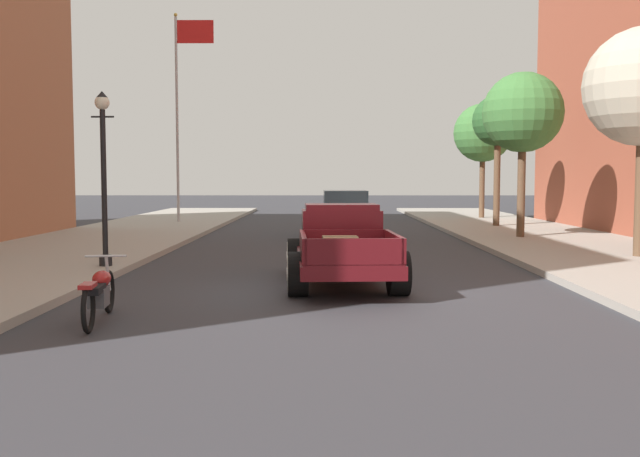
{
  "coord_description": "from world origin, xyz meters",
  "views": [
    {
      "loc": [
        -0.12,
        -13.06,
        2.11
      ],
      "look_at": [
        -0.23,
        2.19,
        1.0
      ],
      "focal_mm": 39.39,
      "sensor_mm": 36.0,
      "label": 1
    }
  ],
  "objects_px": {
    "flagpole": "(182,95)",
    "street_tree_third": "(498,122)",
    "street_tree_second": "(523,113)",
    "street_lamp_near": "(104,165)",
    "hotrod_truck_maroon": "(341,245)",
    "car_background_white": "(345,215)",
    "street_tree_farthest": "(483,133)",
    "motorcycle_parked": "(99,292)"
  },
  "relations": [
    {
      "from": "flagpole",
      "to": "street_tree_third",
      "type": "xyz_separation_m",
      "value": [
        13.32,
        -2.66,
        -1.43
      ]
    },
    {
      "from": "street_tree_second",
      "to": "street_lamp_near",
      "type": "bearing_deg",
      "value": -145.65
    },
    {
      "from": "hotrod_truck_maroon",
      "to": "car_background_white",
      "type": "distance_m",
      "value": 11.21
    },
    {
      "from": "street_tree_farthest",
      "to": "street_lamp_near",
      "type": "bearing_deg",
      "value": -123.59
    },
    {
      "from": "car_background_white",
      "to": "street_tree_second",
      "type": "xyz_separation_m",
      "value": [
        5.78,
        -1.95,
        3.45
      ]
    },
    {
      "from": "street_tree_second",
      "to": "street_tree_farthest",
      "type": "height_order",
      "value": "street_tree_farthest"
    },
    {
      "from": "street_tree_third",
      "to": "motorcycle_parked",
      "type": "bearing_deg",
      "value": -119.03
    },
    {
      "from": "motorcycle_parked",
      "to": "street_tree_farthest",
      "type": "bearing_deg",
      "value": 65.71
    },
    {
      "from": "hotrod_truck_maroon",
      "to": "street_tree_farthest",
      "type": "height_order",
      "value": "street_tree_farthest"
    },
    {
      "from": "street_tree_farthest",
      "to": "street_tree_third",
      "type": "bearing_deg",
      "value": -96.83
    },
    {
      "from": "car_background_white",
      "to": "street_tree_second",
      "type": "bearing_deg",
      "value": -18.65
    },
    {
      "from": "motorcycle_parked",
      "to": "street_tree_second",
      "type": "distance_m",
      "value": 16.84
    },
    {
      "from": "street_lamp_near",
      "to": "street_tree_second",
      "type": "relative_size",
      "value": 0.71
    },
    {
      "from": "car_background_white",
      "to": "flagpole",
      "type": "bearing_deg",
      "value": 139.23
    },
    {
      "from": "motorcycle_parked",
      "to": "street_lamp_near",
      "type": "height_order",
      "value": "street_lamp_near"
    },
    {
      "from": "motorcycle_parked",
      "to": "street_tree_third",
      "type": "relative_size",
      "value": 0.4
    },
    {
      "from": "motorcycle_parked",
      "to": "street_tree_third",
      "type": "xyz_separation_m",
      "value": [
        10.29,
        18.53,
        3.9
      ]
    },
    {
      "from": "car_background_white",
      "to": "street_lamp_near",
      "type": "height_order",
      "value": "street_lamp_near"
    },
    {
      "from": "street_lamp_near",
      "to": "street_tree_second",
      "type": "xyz_separation_m",
      "value": [
        11.38,
        7.78,
        1.83
      ]
    },
    {
      "from": "motorcycle_parked",
      "to": "street_tree_farthest",
      "type": "relative_size",
      "value": 0.38
    },
    {
      "from": "car_background_white",
      "to": "street_lamp_near",
      "type": "distance_m",
      "value": 11.34
    },
    {
      "from": "street_tree_second",
      "to": "hotrod_truck_maroon",
      "type": "bearing_deg",
      "value": -123.68
    },
    {
      "from": "street_tree_farthest",
      "to": "motorcycle_parked",
      "type": "bearing_deg",
      "value": -114.29
    },
    {
      "from": "hotrod_truck_maroon",
      "to": "car_background_white",
      "type": "bearing_deg",
      "value": 88.02
    },
    {
      "from": "street_tree_second",
      "to": "street_tree_third",
      "type": "height_order",
      "value": "street_tree_second"
    },
    {
      "from": "motorcycle_parked",
      "to": "street_tree_second",
      "type": "relative_size",
      "value": 0.39
    },
    {
      "from": "flagpole",
      "to": "street_tree_second",
      "type": "bearing_deg",
      "value": -32.04
    },
    {
      "from": "hotrod_truck_maroon",
      "to": "street_tree_third",
      "type": "distance_m",
      "value": 16.46
    },
    {
      "from": "motorcycle_parked",
      "to": "street_tree_third",
      "type": "distance_m",
      "value": 21.55
    },
    {
      "from": "street_tree_farthest",
      "to": "flagpole",
      "type": "bearing_deg",
      "value": -167.42
    },
    {
      "from": "flagpole",
      "to": "street_tree_second",
      "type": "height_order",
      "value": "flagpole"
    },
    {
      "from": "hotrod_truck_maroon",
      "to": "car_background_white",
      "type": "relative_size",
      "value": 1.16
    },
    {
      "from": "street_tree_third",
      "to": "hotrod_truck_maroon",
      "type": "bearing_deg",
      "value": -114.53
    },
    {
      "from": "motorcycle_parked",
      "to": "street_lamp_near",
      "type": "xyz_separation_m",
      "value": [
        -1.6,
        5.4,
        1.94
      ]
    },
    {
      "from": "flagpole",
      "to": "street_tree_farthest",
      "type": "relative_size",
      "value": 1.65
    },
    {
      "from": "hotrod_truck_maroon",
      "to": "street_tree_farthest",
      "type": "relative_size",
      "value": 0.9
    },
    {
      "from": "motorcycle_parked",
      "to": "street_tree_second",
      "type": "height_order",
      "value": "street_tree_second"
    },
    {
      "from": "street_tree_third",
      "to": "flagpole",
      "type": "bearing_deg",
      "value": 168.7
    },
    {
      "from": "flagpole",
      "to": "street_lamp_near",
      "type": "bearing_deg",
      "value": -84.78
    },
    {
      "from": "street_tree_third",
      "to": "street_tree_farthest",
      "type": "bearing_deg",
      "value": 83.17
    },
    {
      "from": "street_tree_third",
      "to": "street_tree_farthest",
      "type": "height_order",
      "value": "street_tree_farthest"
    },
    {
      "from": "car_background_white",
      "to": "street_lamp_near",
      "type": "bearing_deg",
      "value": -119.93
    }
  ]
}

